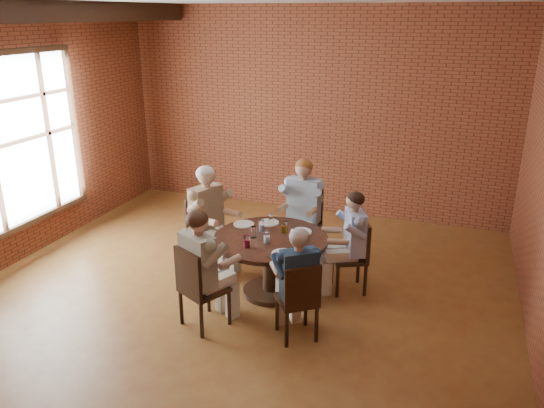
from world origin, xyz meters
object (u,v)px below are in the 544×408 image
(diner_b, at_px, (302,210))
(smartphone, at_px, (300,249))
(diner_a, at_px, (350,243))
(diner_d, at_px, (203,269))
(diner_c, at_px, (210,218))
(chair_e, at_px, (299,299))
(chair_c, at_px, (206,229))
(chair_a, at_px, (356,253))
(diner_e, at_px, (297,284))
(chair_b, at_px, (304,220))
(chair_d, at_px, (197,285))
(dining_table, at_px, (271,254))

(diner_b, height_order, smartphone, diner_b)
(diner_a, height_order, diner_d, diner_d)
(diner_c, relative_size, chair_e, 1.58)
(diner_a, xyz_separation_m, chair_e, (-0.26, -1.24, -0.15))
(diner_b, xyz_separation_m, diner_d, (-0.50, -2.02, -0.03))
(chair_c, height_order, smartphone, chair_c)
(chair_a, xyz_separation_m, diner_a, (-0.07, -0.03, 0.14))
(diner_c, bearing_deg, chair_e, -105.17)
(diner_a, bearing_deg, chair_c, -116.37)
(diner_a, distance_m, diner_e, 1.22)
(chair_c, xyz_separation_m, smartphone, (1.52, -0.65, 0.23))
(chair_c, relative_size, chair_e, 1.10)
(diner_c, xyz_separation_m, smartphone, (1.43, -0.61, 0.05))
(chair_b, distance_m, chair_c, 1.39)
(chair_d, bearing_deg, diner_e, -142.55)
(chair_b, relative_size, diner_b, 0.69)
(diner_e, bearing_deg, diner_a, -140.91)
(chair_e, bearing_deg, diner_c, -73.96)
(chair_e, relative_size, diner_e, 0.71)
(diner_e, bearing_deg, dining_table, -90.00)
(chair_d, height_order, diner_e, diner_e)
(chair_c, bearing_deg, chair_d, -134.49)
(chair_c, bearing_deg, diner_a, -68.78)
(diner_c, relative_size, diner_e, 1.12)
(diner_a, height_order, chair_c, diner_a)
(chair_c, height_order, chair_e, chair_c)
(chair_a, relative_size, chair_e, 1.02)
(diner_a, distance_m, chair_c, 1.97)
(smartphone, bearing_deg, diner_a, 78.72)
(dining_table, distance_m, chair_c, 1.18)
(dining_table, relative_size, chair_b, 1.39)
(chair_d, xyz_separation_m, chair_e, (1.10, 0.14, -0.02))
(chair_a, height_order, diner_c, diner_c)
(diner_c, xyz_separation_m, chair_d, (0.52, -1.38, -0.19))
(chair_a, height_order, diner_d, diner_d)
(diner_b, xyz_separation_m, chair_c, (-1.14, -0.68, -0.18))
(diner_e, bearing_deg, diner_b, -111.25)
(chair_b, relative_size, diner_d, 0.72)
(dining_table, distance_m, chair_e, 1.03)
(chair_d, bearing_deg, chair_c, -40.16)
(diner_a, xyz_separation_m, chair_b, (-0.81, 0.81, -0.11))
(chair_d, relative_size, smartphone, 7.04)
(chair_d, bearing_deg, dining_table, -90.00)
(chair_b, xyz_separation_m, chair_c, (-1.15, -0.78, -0.00))
(diner_b, xyz_separation_m, smartphone, (0.37, -1.33, 0.05))
(diner_a, bearing_deg, chair_d, -69.80)
(chair_e, bearing_deg, chair_a, -141.02)
(diner_b, bearing_deg, diner_a, -38.65)
(diner_d, relative_size, smartphone, 10.04)
(diner_a, height_order, diner_c, diner_c)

